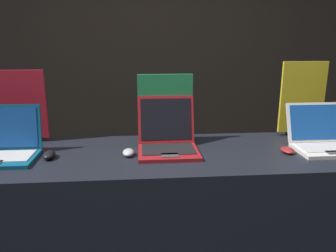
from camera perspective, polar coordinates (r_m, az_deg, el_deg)
The scene contains 11 objects.
wall_back at distance 3.35m, azimuth -2.46°, elevation 12.18°, with size 8.00×0.05×2.80m.
display_counter at distance 2.01m, azimuth 0.02°, elevation -17.56°, with size 2.25×0.69×0.95m.
laptop_front at distance 1.91m, azimuth -27.23°, elevation -3.21°, with size 0.38×0.29×0.26m.
mouse_front at distance 1.81m, azimuth -19.99°, elevation -4.75°, with size 0.06×0.11×0.04m.
promo_stand_front at distance 2.13m, azimuth -24.92°, elevation 2.78°, with size 0.35×0.07×0.43m.
laptop_middle at distance 1.82m, azimuth -0.05°, elevation -2.22°, with size 0.32×0.35×0.28m.
mouse_middle at distance 1.76m, azimuth -6.89°, elevation -4.60°, with size 0.06×0.09×0.04m.
promo_stand_middle at distance 1.94m, azimuth -0.46°, elevation 2.76°, with size 0.32×0.07×0.41m.
laptop_back at distance 2.04m, azimuth 25.28°, elevation -2.02°, with size 0.34×0.32×0.24m.
mouse_back at distance 1.91m, azimuth 20.12°, elevation -3.98°, with size 0.07×0.10×0.03m.
promo_stand_back at distance 2.24m, azimuth 22.32°, elevation 4.09°, with size 0.29×0.07×0.47m.
Camera 1 is at (-0.15, -1.35, 1.55)m, focal length 35.00 mm.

